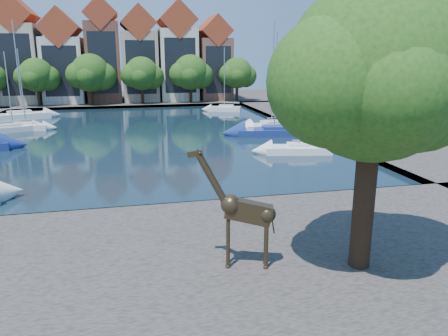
% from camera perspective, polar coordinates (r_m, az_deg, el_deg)
% --- Properties ---
extents(ground, '(160.00, 160.00, 0.00)m').
position_cam_1_polar(ground, '(24.52, -9.56, -5.78)').
color(ground, '#38332B').
rests_on(ground, ground).
extents(water_basin, '(38.00, 50.00, 0.08)m').
position_cam_1_polar(water_basin, '(47.74, -11.40, 4.25)').
color(water_basin, black).
rests_on(water_basin, ground).
extents(near_quay, '(50.00, 14.00, 0.50)m').
position_cam_1_polar(near_quay, '(18.02, -8.14, -12.72)').
color(near_quay, '#524B47').
rests_on(near_quay, ground).
extents(far_quay, '(60.00, 16.00, 0.50)m').
position_cam_1_polar(far_quay, '(79.41, -12.17, 8.47)').
color(far_quay, '#524B47').
rests_on(far_quay, ground).
extents(right_quay, '(14.00, 52.00, 0.50)m').
position_cam_1_polar(right_quay, '(54.37, 16.04, 5.45)').
color(right_quay, '#524B47').
rests_on(right_quay, ground).
extents(plane_tree, '(8.32, 6.40, 10.62)m').
position_cam_1_polar(plane_tree, '(16.48, 19.43, 10.99)').
color(plane_tree, '#332114').
rests_on(plane_tree, near_quay).
extents(townhouse_west_mid, '(5.94, 9.18, 16.79)m').
position_cam_1_polar(townhouse_west_mid, '(80.54, -25.00, 13.24)').
color(townhouse_west_mid, '#C4B397').
rests_on(townhouse_west_mid, far_quay).
extents(townhouse_west_inner, '(6.43, 9.18, 15.15)m').
position_cam_1_polar(townhouse_west_inner, '(79.52, -20.23, 13.05)').
color(townhouse_west_inner, silver).
rests_on(townhouse_west_inner, far_quay).
extents(townhouse_center, '(5.44, 9.18, 16.93)m').
position_cam_1_polar(townhouse_center, '(79.01, -15.49, 14.15)').
color(townhouse_center, brown).
rests_on(townhouse_center, far_quay).
extents(townhouse_east_inner, '(5.94, 9.18, 15.79)m').
position_cam_1_polar(townhouse_east_inner, '(79.02, -10.98, 13.94)').
color(townhouse_east_inner, tan).
rests_on(townhouse_east_inner, far_quay).
extents(townhouse_east_mid, '(6.43, 9.18, 16.65)m').
position_cam_1_polar(townhouse_east_mid, '(79.54, -6.16, 14.39)').
color(townhouse_east_mid, beige).
rests_on(townhouse_east_mid, far_quay).
extents(townhouse_east_end, '(5.44, 9.18, 14.43)m').
position_cam_1_polar(townhouse_east_end, '(80.59, -1.42, 13.77)').
color(townhouse_east_end, brown).
rests_on(townhouse_east_end, far_quay).
extents(far_tree_west, '(6.76, 5.20, 7.36)m').
position_cam_1_polar(far_tree_west, '(74.65, -23.21, 10.97)').
color(far_tree_west, '#332114').
rests_on(far_tree_west, far_quay).
extents(far_tree_mid_west, '(7.80, 6.00, 8.00)m').
position_cam_1_polar(far_tree_mid_west, '(73.69, -16.98, 11.64)').
color(far_tree_mid_west, '#332114').
rests_on(far_tree_mid_west, far_quay).
extents(far_tree_mid_east, '(7.02, 5.40, 7.52)m').
position_cam_1_polar(far_tree_mid_east, '(73.61, -10.63, 11.89)').
color(far_tree_mid_east, '#332114').
rests_on(far_tree_mid_east, far_quay).
extents(far_tree_east, '(7.54, 5.80, 7.84)m').
position_cam_1_polar(far_tree_east, '(74.39, -4.32, 12.20)').
color(far_tree_east, '#332114').
rests_on(far_tree_east, far_quay).
extents(far_tree_far_east, '(6.76, 5.20, 7.36)m').
position_cam_1_polar(far_tree_far_east, '(76.01, 1.78, 12.17)').
color(far_tree_far_east, '#332114').
rests_on(far_tree_far_east, far_quay).
extents(giraffe_statue, '(3.19, 1.15, 4.61)m').
position_cam_1_polar(giraffe_statue, '(16.55, 2.36, -5.60)').
color(giraffe_statue, '#362B1B').
rests_on(giraffe_statue, near_quay).
extents(sailboat_left_c, '(5.60, 3.70, 8.62)m').
position_cam_1_polar(sailboat_left_c, '(53.84, -25.82, 4.80)').
color(sailboat_left_c, silver).
rests_on(sailboat_left_c, water_basin).
extents(sailboat_left_d, '(4.75, 2.01, 8.93)m').
position_cam_1_polar(sailboat_left_d, '(54.29, -24.43, 5.05)').
color(sailboat_left_d, silver).
rests_on(sailboat_left_d, water_basin).
extents(sailboat_left_e, '(6.98, 4.39, 12.49)m').
position_cam_1_polar(sailboat_left_e, '(63.59, -24.76, 6.38)').
color(sailboat_left_e, white).
rests_on(sailboat_left_e, water_basin).
extents(sailboat_right_a, '(5.93, 3.05, 8.45)m').
position_cam_1_polar(sailboat_right_a, '(38.46, 9.62, 2.61)').
color(sailboat_right_a, white).
rests_on(sailboat_right_a, water_basin).
extents(sailboat_right_b, '(8.20, 4.02, 10.51)m').
position_cam_1_polar(sailboat_right_b, '(46.72, 6.60, 4.93)').
color(sailboat_right_b, navy).
rests_on(sailboat_right_b, water_basin).
extents(sailboat_right_c, '(7.06, 3.60, 11.74)m').
position_cam_1_polar(sailboat_right_c, '(49.65, 6.22, 5.60)').
color(sailboat_right_c, silver).
rests_on(sailboat_right_c, water_basin).
extents(sailboat_right_d, '(5.12, 3.24, 9.24)m').
position_cam_1_polar(sailboat_right_d, '(65.90, 0.04, 7.89)').
color(sailboat_right_d, white).
rests_on(sailboat_right_d, water_basin).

